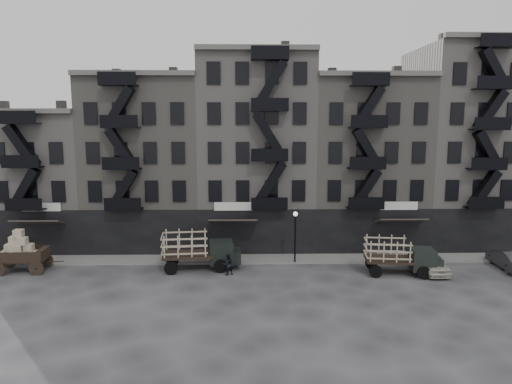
{
  "coord_description": "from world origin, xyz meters",
  "views": [
    {
      "loc": [
        -0.83,
        -32.77,
        11.37
      ],
      "look_at": [
        -0.11,
        4.0,
        5.65
      ],
      "focal_mm": 32.0,
      "sensor_mm": 36.0,
      "label": 1
    }
  ],
  "objects_px": {
    "stake_truck_east": "(400,254)",
    "car_east": "(428,262)",
    "car_far": "(509,259)",
    "pedestrian_mid": "(228,264)",
    "wagon": "(20,248)",
    "stake_truck_west": "(199,248)"
  },
  "relations": [
    {
      "from": "car_far",
      "to": "wagon",
      "type": "bearing_deg",
      "value": 3.4
    },
    {
      "from": "pedestrian_mid",
      "to": "car_east",
      "type": "bearing_deg",
      "value": 163.4
    },
    {
      "from": "car_east",
      "to": "pedestrian_mid",
      "type": "xyz_separation_m",
      "value": [
        -15.29,
        -0.46,
        0.04
      ]
    },
    {
      "from": "stake_truck_east",
      "to": "car_east",
      "type": "distance_m",
      "value": 2.57
    },
    {
      "from": "stake_truck_west",
      "to": "stake_truck_east",
      "type": "relative_size",
      "value": 1.08
    },
    {
      "from": "pedestrian_mid",
      "to": "wagon",
      "type": "bearing_deg",
      "value": -22.08
    },
    {
      "from": "stake_truck_east",
      "to": "wagon",
      "type": "bearing_deg",
      "value": -175.73
    },
    {
      "from": "wagon",
      "to": "stake_truck_west",
      "type": "relative_size",
      "value": 0.65
    },
    {
      "from": "stake_truck_east",
      "to": "car_far",
      "type": "bearing_deg",
      "value": 12.99
    },
    {
      "from": "stake_truck_west",
      "to": "stake_truck_east",
      "type": "height_order",
      "value": "stake_truck_west"
    },
    {
      "from": "wagon",
      "to": "car_far",
      "type": "xyz_separation_m",
      "value": [
        37.61,
        -0.08,
        -1.11
      ]
    },
    {
      "from": "stake_truck_west",
      "to": "pedestrian_mid",
      "type": "bearing_deg",
      "value": -37.16
    },
    {
      "from": "stake_truck_west",
      "to": "car_east",
      "type": "relative_size",
      "value": 1.35
    },
    {
      "from": "stake_truck_east",
      "to": "car_far",
      "type": "height_order",
      "value": "stake_truck_east"
    },
    {
      "from": "wagon",
      "to": "stake_truck_west",
      "type": "height_order",
      "value": "wagon"
    },
    {
      "from": "car_east",
      "to": "pedestrian_mid",
      "type": "distance_m",
      "value": 15.29
    },
    {
      "from": "stake_truck_west",
      "to": "car_far",
      "type": "xyz_separation_m",
      "value": [
        24.1,
        -0.45,
        -0.95
      ]
    },
    {
      "from": "stake_truck_east",
      "to": "car_east",
      "type": "bearing_deg",
      "value": 18.73
    },
    {
      "from": "wagon",
      "to": "stake_truck_west",
      "type": "xyz_separation_m",
      "value": [
        13.51,
        0.37,
        -0.16
      ]
    },
    {
      "from": "stake_truck_east",
      "to": "car_east",
      "type": "height_order",
      "value": "stake_truck_east"
    },
    {
      "from": "stake_truck_east",
      "to": "pedestrian_mid",
      "type": "xyz_separation_m",
      "value": [
        -12.9,
        0.06,
        -0.77
      ]
    },
    {
      "from": "stake_truck_west",
      "to": "car_east",
      "type": "xyz_separation_m",
      "value": [
        17.6,
        -0.95,
        -0.93
      ]
    }
  ]
}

